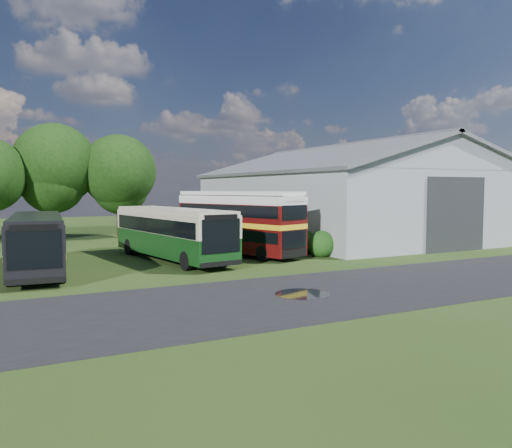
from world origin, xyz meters
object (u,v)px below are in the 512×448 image
storage_shed (345,189)px  bus_maroon_double (239,223)px  bus_dark_single (37,242)px  bus_green_single (172,233)px

storage_shed → bus_maroon_double: size_ratio=2.56×
bus_maroon_double → bus_dark_single: size_ratio=0.92×
bus_maroon_double → bus_dark_single: 12.00m
bus_green_single → bus_maroon_double: bearing=-3.3°
bus_green_single → bus_dark_single: (-7.37, -1.04, -0.09)m
bus_maroon_double → bus_green_single: bearing=167.4°
storage_shed → bus_dark_single: (-25.51, -8.31, -2.63)m
bus_green_single → bus_maroon_double: bus_maroon_double is taller
bus_maroon_double → bus_dark_single: bearing=169.2°
bus_green_single → bus_maroon_double: 4.56m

